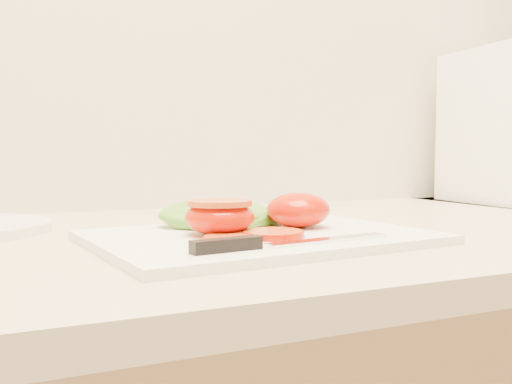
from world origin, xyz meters
name	(u,v)px	position (x,y,z in m)	size (l,w,h in m)	color
cutting_board	(260,237)	(-0.39, 1.59, 0.94)	(0.36, 0.26, 0.01)	white
tomato_half_dome	(298,210)	(-0.32, 1.61, 0.96)	(0.08, 0.08, 0.04)	red
tomato_half_cut	(220,216)	(-0.43, 1.59, 0.96)	(0.08, 0.08, 0.04)	red
tomato_slice_0	(273,234)	(-0.39, 1.55, 0.94)	(0.06, 0.06, 0.01)	#D1511E
tomato_slice_1	(232,239)	(-0.44, 1.54, 0.94)	(0.06, 0.06, 0.01)	#D1511E
lettuce_leaf_0	(217,215)	(-0.41, 1.66, 0.95)	(0.14, 0.10, 0.03)	#5DA72C
lettuce_leaf_1	(248,213)	(-0.36, 1.67, 0.95)	(0.12, 0.09, 0.03)	#5DA72C
knife	(269,243)	(-0.42, 1.49, 0.94)	(0.22, 0.04, 0.01)	silver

